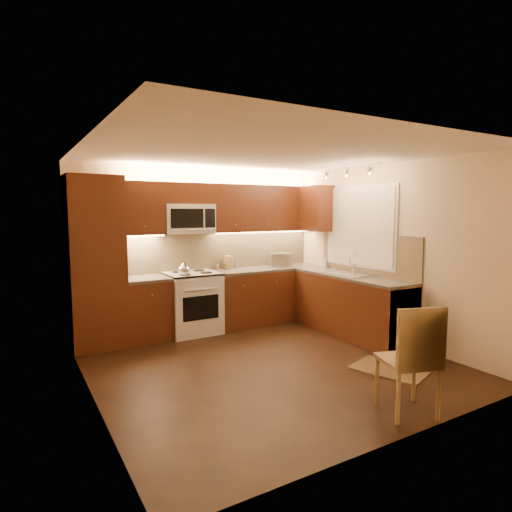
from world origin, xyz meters
TOP-DOWN VIEW (x-y plane):
  - floor at (0.00, 0.00)m, footprint 4.00×4.00m
  - ceiling at (0.00, 0.00)m, footprint 4.00×4.00m
  - wall_back at (0.00, 2.00)m, footprint 4.00×0.01m
  - wall_front at (0.00, -2.00)m, footprint 4.00×0.01m
  - wall_left at (-2.00, 0.00)m, footprint 0.01×4.00m
  - wall_right at (2.00, 0.00)m, footprint 0.01×4.00m
  - pantry at (-1.65, 1.70)m, footprint 0.70×0.60m
  - base_cab_back_left at (-0.99, 1.70)m, footprint 0.62×0.60m
  - counter_back_left at (-0.99, 1.70)m, footprint 0.62×0.60m
  - base_cab_back_right at (1.04, 1.70)m, footprint 1.92×0.60m
  - counter_back_right at (1.04, 1.70)m, footprint 1.92×0.60m
  - base_cab_right at (1.70, 0.40)m, footprint 0.60×2.00m
  - counter_right at (1.70, 0.40)m, footprint 0.60×2.00m
  - dishwasher at (1.70, -0.30)m, footprint 0.58×0.60m
  - backsplash_back at (0.35, 1.99)m, footprint 3.30×0.02m
  - backsplash_right at (1.99, 0.40)m, footprint 0.02×2.00m
  - upper_cab_back_left at (-0.99, 1.82)m, footprint 0.62×0.35m
  - upper_cab_back_right at (1.04, 1.82)m, footprint 1.92×0.35m
  - upper_cab_bridge at (-0.30, 1.82)m, footprint 0.76×0.35m
  - upper_cab_right_corner at (1.82, 1.40)m, footprint 0.35×0.50m
  - stove at (-0.30, 1.68)m, footprint 0.76×0.65m
  - microwave at (-0.30, 1.81)m, footprint 0.76×0.38m
  - window_frame at (1.99, 0.55)m, footprint 0.03×1.44m
  - window_blinds at (1.97, 0.55)m, footprint 0.02×1.36m
  - sink at (1.70, 0.55)m, footprint 0.52×0.86m
  - faucet at (1.88, 0.55)m, footprint 0.20×0.04m
  - track_light_bar at (1.55, 0.40)m, footprint 0.04×1.20m
  - kettle at (-0.50, 1.48)m, footprint 0.20×0.20m
  - toaster_oven at (1.30, 1.71)m, footprint 0.45×0.38m
  - knife_block at (0.42, 1.89)m, footprint 0.10×0.16m
  - spice_jar_a at (0.25, 1.94)m, footprint 0.05×0.05m
  - spice_jar_b at (0.34, 1.87)m, footprint 0.05×0.05m
  - spice_jar_c at (0.60, 1.92)m, footprint 0.06×0.06m
  - spice_jar_d at (0.36, 1.87)m, footprint 0.05×0.05m
  - soap_bottle at (1.94, 1.30)m, footprint 0.10×0.10m
  - rug at (1.10, -0.90)m, footprint 0.78×0.94m
  - dining_chair at (0.43, -1.70)m, footprint 0.58×0.58m

SIDE VIEW (x-z plane):
  - floor at x=0.00m, z-range -0.01..0.01m
  - rug at x=1.10m, z-range 0.00..0.01m
  - base_cab_back_left at x=-0.99m, z-range 0.00..0.86m
  - base_cab_back_right at x=1.04m, z-range 0.00..0.86m
  - base_cab_right at x=1.70m, z-range 0.00..0.86m
  - dishwasher at x=1.70m, z-range 0.01..0.85m
  - stove at x=-0.30m, z-range 0.00..0.92m
  - dining_chair at x=0.43m, z-range 0.00..1.02m
  - counter_back_left at x=-0.99m, z-range 0.86..0.90m
  - counter_back_right at x=1.04m, z-range 0.86..0.90m
  - counter_right at x=1.70m, z-range 0.86..0.90m
  - spice_jar_d at x=0.36m, z-range 0.90..0.98m
  - spice_jar_b at x=0.34m, z-range 0.90..0.99m
  - spice_jar_a at x=0.25m, z-range 0.90..1.00m
  - spice_jar_c at x=0.60m, z-range 0.90..1.00m
  - sink at x=1.70m, z-range 0.90..1.05m
  - soap_bottle at x=1.94m, z-range 0.90..1.08m
  - knife_block at x=0.42m, z-range 0.90..1.11m
  - toaster_oven at x=1.30m, z-range 0.90..1.13m
  - kettle at x=-0.50m, z-range 0.92..1.12m
  - faucet at x=1.88m, z-range 0.90..1.20m
  - pantry at x=-1.65m, z-range 0.00..2.30m
  - backsplash_back at x=0.35m, z-range 0.90..1.50m
  - backsplash_right at x=1.99m, z-range 0.90..1.50m
  - wall_back at x=0.00m, z-range 0.00..2.50m
  - wall_front at x=0.00m, z-range 0.00..2.50m
  - wall_left at x=-2.00m, z-range 0.00..2.50m
  - wall_right at x=2.00m, z-range 0.00..2.50m
  - window_frame at x=1.99m, z-range 0.98..2.22m
  - window_blinds at x=1.97m, z-range 1.02..2.18m
  - microwave at x=-0.30m, z-range 1.50..1.94m
  - upper_cab_back_left at x=-0.99m, z-range 1.50..2.25m
  - upper_cab_back_right at x=1.04m, z-range 1.50..2.25m
  - upper_cab_right_corner at x=1.82m, z-range 1.50..2.25m
  - upper_cab_bridge at x=-0.30m, z-range 1.94..2.25m
  - track_light_bar at x=1.55m, z-range 2.44..2.48m
  - ceiling at x=0.00m, z-range 2.50..2.50m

